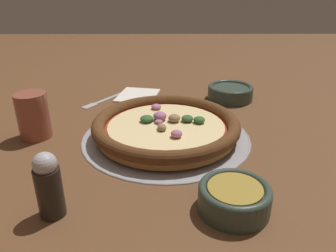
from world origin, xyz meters
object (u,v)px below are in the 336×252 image
object	(u,v)px
bowl_near	(237,197)
pepper_shaker	(51,185)
drinking_cup	(35,116)
napkin	(139,95)
bowl_far	(232,92)
pizza	(168,126)
pizza_tray	(168,136)
fork	(106,100)

from	to	relation	value
bowl_near	pepper_shaker	xyz separation A→B (m)	(-0.29, -0.01, 0.03)
drinking_cup	napkin	world-z (taller)	drinking_cup
bowl_near	pepper_shaker	distance (m)	0.29
bowl_near	napkin	distance (m)	0.59
bowl_far	napkin	xyz separation A→B (m)	(-0.28, 0.03, -0.02)
pizza	pizza_tray	bearing A→B (deg)	-110.85
pepper_shaker	napkin	bearing A→B (deg)	80.89
drinking_cup	pepper_shaker	bearing A→B (deg)	-65.67
bowl_far	fork	bearing A→B (deg)	-179.04
bowl_near	napkin	size ratio (longest dim) A/B	0.74
pizza_tray	pepper_shaker	world-z (taller)	pepper_shaker
bowl_near	fork	xyz separation A→B (m)	(-0.29, 0.51, -0.02)
fork	pepper_shaker	world-z (taller)	pepper_shaker
pizza_tray	drinking_cup	world-z (taller)	drinking_cup
bowl_near	napkin	bearing A→B (deg)	109.65
bowl_far	napkin	bearing A→B (deg)	173.56
drinking_cup	pepper_shaker	xyz separation A→B (m)	(0.13, -0.28, 0.00)
pepper_shaker	fork	bearing A→B (deg)	90.78
pizza_tray	napkin	world-z (taller)	same
pizza	fork	size ratio (longest dim) A/B	2.04
pizza	bowl_near	bearing A→B (deg)	-67.52
bowl_far	fork	distance (m)	0.38
drinking_cup	pepper_shaker	size ratio (longest dim) A/B	0.97
pizza	pepper_shaker	xyz separation A→B (m)	(-0.18, -0.27, 0.03)
bowl_far	drinking_cup	world-z (taller)	drinking_cup
pepper_shaker	bowl_far	bearing A→B (deg)	54.71
bowl_near	drinking_cup	distance (m)	0.49
pizza	bowl_far	bearing A→B (deg)	52.99
pizza_tray	pizza	world-z (taller)	pizza
pizza_tray	napkin	xyz separation A→B (m)	(-0.09, 0.29, 0.00)
bowl_far	pizza	bearing A→B (deg)	-127.01
bowl_near	bowl_far	size ratio (longest dim) A/B	0.86
drinking_cup	bowl_far	bearing A→B (deg)	26.83
fork	pizza	bearing A→B (deg)	71.68
napkin	fork	distance (m)	0.10
pizza	fork	world-z (taller)	pizza
pizza	pepper_shaker	distance (m)	0.33
pizza	bowl_far	xyz separation A→B (m)	(0.20, 0.26, -0.01)
napkin	pizza	bearing A→B (deg)	-72.97
napkin	fork	bearing A→B (deg)	-158.39
bowl_near	fork	world-z (taller)	bowl_near
pizza_tray	fork	size ratio (longest dim) A/B	2.34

